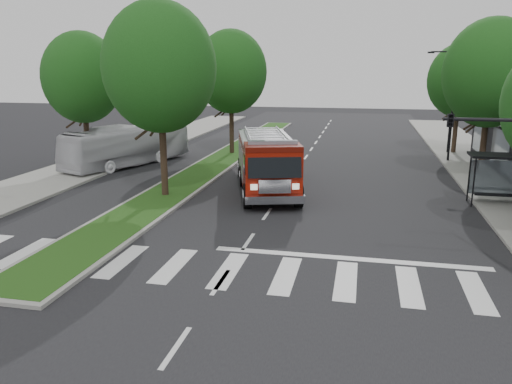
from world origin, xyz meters
TOP-DOWN VIEW (x-y plane):
  - ground at (0.00, 0.00)m, footprint 140.00×140.00m
  - sidewalk_left at (-14.50, 10.00)m, footprint 5.00×80.00m
  - median at (-6.00, 18.00)m, footprint 3.00×50.00m
  - bus_shelter at (11.20, 8.15)m, footprint 3.20×1.60m
  - tree_right_mid at (11.50, 14.00)m, footprint 5.60×5.60m
  - tree_right_far at (11.50, 24.00)m, footprint 5.00×5.00m
  - tree_median_near at (-6.00, 6.00)m, footprint 5.80×5.80m
  - tree_median_far at (-6.00, 20.00)m, footprint 5.60×5.60m
  - tree_left_mid at (-14.00, 12.00)m, footprint 5.20×5.20m
  - streetlight_right_far at (10.35, 20.00)m, footprint 2.11×0.20m
  - fire_engine at (-0.97, 8.76)m, footprint 5.40×10.02m
  - city_bus at (-12.00, 13.93)m, footprint 5.89×10.52m

SIDE VIEW (x-z plane):
  - ground at x=0.00m, z-range 0.00..0.00m
  - sidewalk_left at x=-14.50m, z-range 0.00..0.15m
  - median at x=-6.00m, z-range 0.00..0.16m
  - city_bus at x=-12.00m, z-range 0.00..2.88m
  - fire_engine at x=-0.97m, z-range -0.07..3.26m
  - bus_shelter at x=11.20m, z-range 0.73..3.34m
  - streetlight_right_far at x=10.35m, z-range 0.48..8.48m
  - tree_right_far at x=11.50m, z-range 1.47..10.20m
  - tree_left_mid at x=-14.00m, z-range 1.58..10.74m
  - tree_right_mid at x=11.50m, z-range 1.63..11.35m
  - tree_median_far at x=-6.00m, z-range 1.63..11.35m
  - tree_median_near at x=-6.00m, z-range 1.73..11.89m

